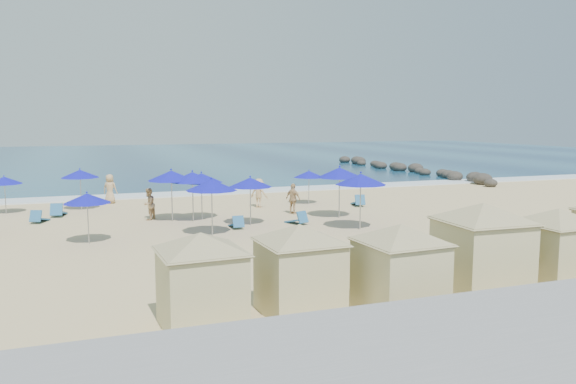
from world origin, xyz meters
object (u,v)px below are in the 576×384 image
at_px(umbrella_2, 4,180).
at_px(umbrella_11, 361,179).
at_px(umbrella_9, 309,174).
at_px(beachgoer_2, 293,199).
at_px(rock_jetty, 405,168).
at_px(umbrella_3, 87,198).
at_px(trash_bin, 306,262).
at_px(beachgoer_3, 259,193).
at_px(umbrella_7, 171,176).
at_px(umbrella_5, 192,177).
at_px(cabana_0, 201,268).
at_px(cabana_3, 482,237).
at_px(cabana_2, 400,257).
at_px(beachgoer_4, 110,189).
at_px(umbrella_10, 340,173).
at_px(umbrella_13, 201,178).
at_px(cabana_1, 300,257).
at_px(umbrella_4, 80,174).
at_px(umbrella_8, 250,182).
at_px(cabana_4, 557,237).
at_px(umbrella_6, 212,185).
at_px(beachgoer_1, 149,204).

bearing_deg(umbrella_2, umbrella_11, -33.24).
bearing_deg(umbrella_9, beachgoer_2, -125.35).
xyz_separation_m(rock_jetty, umbrella_3, (-29.16, -23.32, 1.48)).
distance_m(trash_bin, beachgoer_3, 14.11).
height_order(umbrella_3, umbrella_7, umbrella_7).
relative_size(rock_jetty, umbrella_3, 12.56).
height_order(umbrella_2, umbrella_5, umbrella_5).
distance_m(cabana_0, cabana_3, 8.00).
xyz_separation_m(cabana_2, cabana_3, (3.03, 0.61, 0.19)).
bearing_deg(beachgoer_3, trash_bin, 125.25).
xyz_separation_m(umbrella_9, beachgoer_2, (-2.11, -2.98, -0.97)).
distance_m(umbrella_9, beachgoer_4, 11.93).
height_order(umbrella_3, umbrella_10, umbrella_10).
relative_size(umbrella_3, umbrella_13, 0.88).
relative_size(rock_jetty, umbrella_7, 10.24).
bearing_deg(umbrella_2, cabana_1, -65.46).
bearing_deg(umbrella_4, umbrella_8, -45.24).
xyz_separation_m(cabana_0, cabana_3, (7.99, -0.18, 0.21)).
height_order(cabana_0, umbrella_9, cabana_0).
distance_m(cabana_2, umbrella_2, 23.62).
xyz_separation_m(cabana_4, umbrella_13, (-7.71, 14.85, 0.63)).
bearing_deg(umbrella_10, cabana_0, -127.13).
xyz_separation_m(umbrella_3, umbrella_10, (12.08, 2.04, 0.48)).
relative_size(trash_bin, umbrella_2, 0.37).
height_order(umbrella_6, umbrella_7, umbrella_7).
xyz_separation_m(trash_bin, cabana_0, (-4.14, -3.60, 1.08)).
xyz_separation_m(trash_bin, umbrella_2, (-10.62, 16.29, 1.42)).
bearing_deg(cabana_1, beachgoer_1, 97.78).
height_order(cabana_4, beachgoer_3, cabana_4).
distance_m(umbrella_6, umbrella_10, 7.38).
bearing_deg(rock_jetty, umbrella_6, -135.83).
relative_size(trash_bin, umbrella_5, 0.30).
bearing_deg(cabana_0, cabana_4, -1.32).
bearing_deg(cabana_0, umbrella_5, 80.24).
relative_size(umbrella_6, umbrella_8, 1.07).
bearing_deg(umbrella_10, umbrella_9, 86.18).
bearing_deg(umbrella_10, umbrella_3, -170.40).
xyz_separation_m(umbrella_11, beachgoer_3, (-2.39, 7.84, -1.47)).
xyz_separation_m(cabana_0, beachgoer_1, (0.45, 15.45, -0.66)).
relative_size(rock_jetty, umbrella_6, 10.53).
bearing_deg(beachgoer_1, umbrella_5, 95.62).
distance_m(rock_jetty, cabana_3, 38.99).
bearing_deg(umbrella_7, beachgoer_4, 109.39).
bearing_deg(umbrella_4, cabana_0, -82.21).
bearing_deg(umbrella_13, cabana_1, -91.62).
relative_size(cabana_0, beachgoer_1, 2.54).
xyz_separation_m(cabana_4, beachgoer_4, (-11.76, 22.25, -0.60)).
height_order(umbrella_13, beachgoer_2, umbrella_13).
distance_m(umbrella_10, umbrella_13, 6.94).
bearing_deg(umbrella_9, umbrella_3, -150.81).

